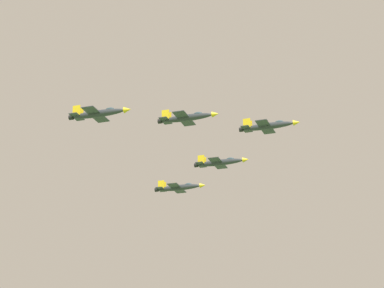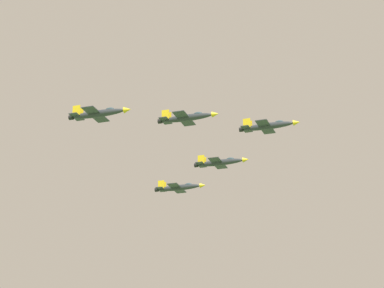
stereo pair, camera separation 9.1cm
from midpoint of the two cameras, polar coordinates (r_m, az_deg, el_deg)
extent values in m
ellipsoid|color=#2D3338|center=(214.35, 5.28, 1.24)|extent=(12.59, 8.57, 1.75)
cone|color=gold|center=(212.83, 7.27, 1.49)|extent=(2.27, 2.18, 1.49)
ellipsoid|color=#334751|center=(213.97, 6.06, 1.50)|extent=(2.68, 2.34, 1.02)
cube|color=#2D3338|center=(214.46, 5.11, 1.19)|extent=(7.72, 9.96, 0.18)
cube|color=gold|center=(218.43, 5.39, 0.79)|extent=(2.76, 2.04, 0.21)
cube|color=gold|center=(210.54, 4.81, 1.64)|extent=(2.76, 2.04, 0.21)
cube|color=#2D3338|center=(215.66, 3.81, 1.05)|extent=(4.26, 5.11, 0.18)
cube|color=gold|center=(216.86, 3.93, 1.29)|extent=(1.79, 1.21, 2.53)
cube|color=gold|center=(215.30, 3.81, 1.46)|extent=(1.79, 1.21, 2.53)
cylinder|color=black|center=(216.03, 3.43, 1.00)|extent=(1.47, 1.56, 1.23)
ellipsoid|color=#2D3338|center=(230.60, 1.95, -1.30)|extent=(12.28, 8.54, 1.72)
cone|color=gold|center=(228.73, 3.74, -1.09)|extent=(2.24, 2.15, 1.46)
ellipsoid|color=#334751|center=(230.06, 2.65, -1.06)|extent=(2.63, 2.31, 1.00)
cube|color=#2D3338|center=(230.75, 1.79, -1.34)|extent=(7.66, 9.74, 0.17)
cube|color=gold|center=(234.65, 2.10, -1.66)|extent=(2.69, 2.03, 0.21)
cube|color=gold|center=(226.89, 1.48, -0.98)|extent=(2.69, 2.03, 0.21)
cube|color=#2D3338|center=(232.16, 0.62, -1.45)|extent=(4.21, 5.01, 0.17)
cube|color=gold|center=(233.28, 0.75, -1.22)|extent=(1.75, 1.21, 2.49)
cube|color=gold|center=(231.74, 0.62, -1.08)|extent=(1.75, 1.21, 2.49)
cylinder|color=black|center=(232.59, 0.28, -1.48)|extent=(1.45, 1.53, 1.21)
ellipsoid|color=#2D3338|center=(205.03, -0.38, 1.83)|extent=(12.32, 8.60, 1.73)
cone|color=gold|center=(202.93, 1.63, 2.09)|extent=(2.25, 2.16, 1.47)
ellipsoid|color=#334751|center=(204.42, 0.41, 2.10)|extent=(2.64, 2.32, 1.01)
cube|color=#2D3338|center=(205.19, -0.56, 1.78)|extent=(7.71, 9.78, 0.17)
cube|color=gold|center=(208.99, -0.17, 1.35)|extent=(2.70, 2.04, 0.21)
cube|color=gold|center=(201.45, -0.96, 2.25)|extent=(2.70, 2.04, 0.21)
cube|color=#2D3338|center=(206.77, -1.86, 1.64)|extent=(4.24, 5.03, 0.17)
cube|color=gold|center=(207.92, -1.71, 1.87)|extent=(1.75, 1.22, 2.50)
cube|color=gold|center=(206.43, -1.87, 2.05)|extent=(1.75, 1.22, 2.50)
cylinder|color=black|center=(207.25, -2.24, 1.59)|extent=(1.46, 1.54, 1.21)
ellipsoid|color=#2D3338|center=(248.53, -0.93, -3.05)|extent=(12.33, 8.84, 1.74)
cone|color=gold|center=(246.37, 0.74, -2.88)|extent=(2.27, 2.19, 1.48)
ellipsoid|color=#334751|center=(247.86, -0.27, -2.84)|extent=(2.66, 2.36, 1.02)
cube|color=#2D3338|center=(248.71, -1.08, -3.08)|extent=(7.87, 9.81, 0.17)
cube|color=gold|center=(252.66, -0.76, -3.37)|extent=(2.71, 2.09, 0.21)
cube|color=gold|center=(244.80, -1.40, -2.77)|extent=(2.71, 2.09, 0.21)
cube|color=#2D3338|center=(250.30, -2.17, -3.17)|extent=(4.32, 5.06, 0.17)
cube|color=gold|center=(251.39, -2.04, -2.95)|extent=(1.75, 1.25, 2.52)
cube|color=gold|center=(249.83, -2.17, -2.83)|extent=(1.75, 1.25, 2.52)
cylinder|color=black|center=(250.78, -2.48, -3.20)|extent=(1.48, 1.55, 1.22)
ellipsoid|color=#2D3338|center=(197.40, -6.53, 2.10)|extent=(12.46, 8.62, 1.74)
cone|color=gold|center=(194.49, -4.51, 2.39)|extent=(2.26, 2.18, 1.48)
ellipsoid|color=#334751|center=(196.48, -5.74, 2.39)|extent=(2.67, 2.34, 1.02)
cube|color=#2D3338|center=(197.63, -6.71, 2.05)|extent=(7.73, 9.88, 0.17)
cube|color=gold|center=(201.27, -6.19, 1.60)|extent=(2.73, 2.04, 0.21)
cube|color=gold|center=(194.06, -7.26, 2.54)|extent=(2.73, 2.04, 0.21)
cube|color=#2D3338|center=(199.75, -8.02, 1.89)|extent=(4.26, 5.08, 0.17)
cube|color=gold|center=(200.84, -7.82, 2.14)|extent=(1.77, 1.22, 2.52)
cube|color=gold|center=(199.41, -8.04, 2.32)|extent=(1.77, 1.22, 2.52)
cylinder|color=black|center=(200.38, -8.40, 1.83)|extent=(1.47, 1.55, 1.22)
camera|label=1|loc=(0.05, -90.01, 0.00)|focal=76.85mm
camera|label=2|loc=(0.05, 89.99, 0.00)|focal=76.85mm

